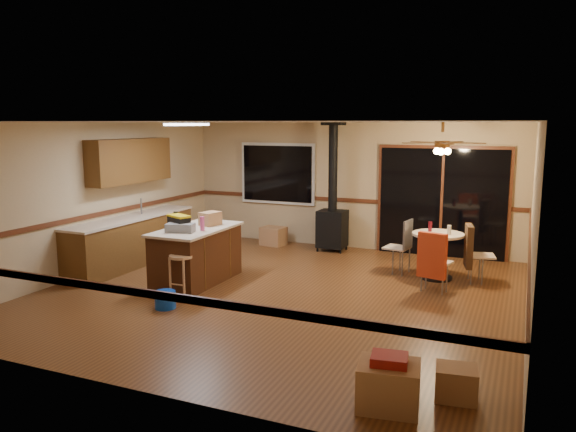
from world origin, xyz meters
The scene contains 35 objects.
floor centered at (0.00, 0.00, 0.00)m, with size 7.00×7.00×0.00m, color brown.
ceiling centered at (0.00, 0.00, 2.60)m, with size 7.00×7.00×0.00m, color silver.
wall_back centered at (0.00, 3.50, 1.30)m, with size 7.00×7.00×0.00m, color tan.
wall_front centered at (0.00, -3.50, 1.30)m, with size 7.00×7.00×0.00m, color tan.
wall_left centered at (-3.50, 0.00, 1.30)m, with size 7.00×7.00×0.00m, color tan.
wall_right centered at (3.50, 0.00, 1.30)m, with size 7.00×7.00×0.00m, color tan.
chair_rail centered at (0.00, 0.00, 1.00)m, with size 7.00×7.00×0.08m, color #512514, non-canonical shape.
window centered at (-1.60, 3.45, 1.50)m, with size 1.72×0.10×1.32m, color black.
sliding_door centered at (1.90, 3.45, 1.05)m, with size 2.52×0.10×2.10m, color black.
lower_cabinets centered at (-3.20, 0.50, 0.43)m, with size 0.60×3.00×0.86m, color brown.
countertop centered at (-3.20, 0.50, 0.88)m, with size 0.64×3.04×0.04m, color beige.
upper_cabinets centered at (-3.33, 0.70, 1.90)m, with size 0.35×2.00×0.80m, color brown.
kitchen_island centered at (-1.50, 0.00, 0.45)m, with size 0.88×1.68×0.90m.
wood_stove centered at (-0.20, 3.05, 0.73)m, with size 0.55×0.50×2.52m.
ceiling_fan centered at (2.09, 1.74, 2.21)m, with size 0.24×0.24×0.55m.
fluorescent_strip centered at (-1.80, 0.30, 2.56)m, with size 0.10×1.20×0.04m, color white.
toolbox_grey centered at (-1.54, -0.38, 0.97)m, with size 0.43×0.24×0.13m, color slate.
toolbox_black centered at (-1.65, -0.25, 1.01)m, with size 0.38×0.20×0.21m, color black.
toolbox_yellow_lid centered at (-1.65, -0.25, 1.13)m, with size 0.40×0.21×0.03m, color gold.
box_on_island centered at (-1.42, 0.32, 1.01)m, with size 0.24×0.33×0.22m, color #9C6C45.
bottle_dark centered at (-1.82, -0.09, 1.03)m, with size 0.07×0.07×0.26m, color black.
bottle_pink centered at (-1.29, -0.15, 1.01)m, with size 0.07×0.07×0.22m, color #D84C8C.
bottle_white centered at (-1.69, 0.46, 0.98)m, with size 0.05×0.05×0.16m, color white.
bar_stool centered at (-1.27, -0.79, 0.32)m, with size 0.35×0.35×0.64m, color tan.
blue_bucket centered at (-1.19, -1.33, 0.12)m, with size 0.30×0.30×0.25m, color #0C3CB2.
dining_table centered at (2.09, 1.74, 0.53)m, with size 0.85×0.85×0.78m.
glass_red centered at (1.94, 1.84, 0.86)m, with size 0.06×0.06×0.17m, color #590C14.
glass_cream centered at (2.27, 1.69, 0.86)m, with size 0.07×0.07×0.16m, color beige.
chair_left centered at (1.50, 1.83, 0.59)m, with size 0.46×0.46×0.51m.
chair_near centered at (2.15, 0.87, 0.60)m, with size 0.52×0.55×0.70m.
chair_right centered at (2.62, 1.76, 0.60)m, with size 0.54×0.50×0.70m.
box_under_window centered at (-1.52, 3.05, 0.20)m, with size 0.49×0.39×0.39m, color #9C6C45.
box_corner_a centered at (2.36, -2.85, 0.21)m, with size 0.55×0.47×0.42m, color #9C6C45.
box_corner_b centered at (2.91, -2.44, 0.16)m, with size 0.39×0.33×0.31m, color #9C6C45.
box_small_red centered at (2.36, -2.85, 0.47)m, with size 0.33×0.27×0.09m, color maroon.
Camera 1 is at (3.41, -7.63, 2.58)m, focal length 35.00 mm.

